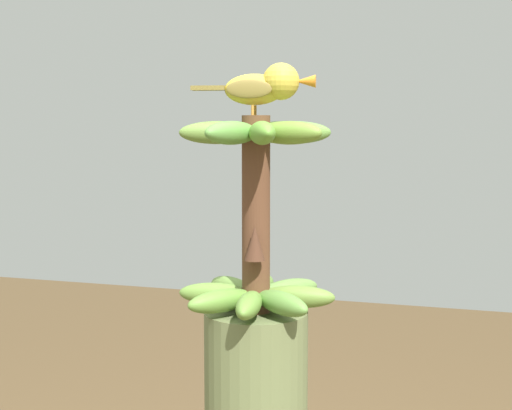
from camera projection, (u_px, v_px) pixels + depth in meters
The scene contains 2 objects.
banana_bunch at pixel (256, 215), 1.34m from camera, with size 0.29×0.29×0.35m.
perched_bird at pixel (266, 86), 1.33m from camera, with size 0.08×0.22×0.09m.
Camera 1 is at (1.27, 0.40, 1.26)m, focal length 52.88 mm.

